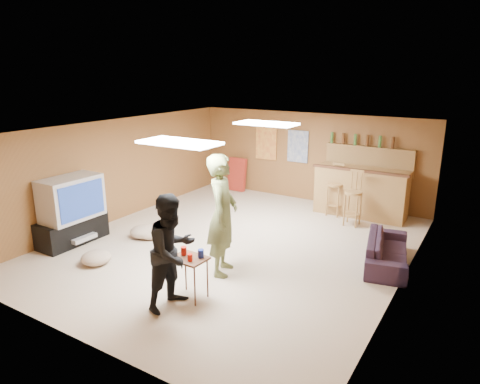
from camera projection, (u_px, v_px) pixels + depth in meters
The scene contains 32 objects.
ground at pixel (234, 245), 8.09m from camera, with size 7.00×7.00×0.00m, color tan.
ceiling at pixel (234, 129), 7.49m from camera, with size 6.00×7.00×0.02m, color silver.
wall_back at pixel (309, 157), 10.66m from camera, with size 6.00×0.02×2.20m, color brown.
wall_front at pixel (72, 259), 4.93m from camera, with size 6.00×0.02×2.20m, color brown.
wall_left at pixel (118, 170), 9.30m from camera, with size 0.02×7.00×2.20m, color brown.
wall_right at pixel (406, 218), 6.28m from camera, with size 0.02×7.00×2.20m, color brown.
tv_stand at pixel (72, 230), 8.17m from camera, with size 0.55×1.30×0.50m, color black.
dvd_box at pixel (81, 237), 8.08m from camera, with size 0.35×0.50×0.08m, color #B2B2B7.
tv_body at pixel (71, 198), 7.95m from camera, with size 0.60×1.10×0.80m, color #B2B2B7.
tv_screen at pixel (82, 201), 7.80m from camera, with size 0.02×0.95×0.65m, color navy.
bar_counter at pixel (361, 192), 9.60m from camera, with size 2.00×0.60×1.10m, color olive.
bar_lip at pixel (359, 171), 9.25m from camera, with size 2.10×0.12×0.05m, color #442415.
bar_shelf at pixel (370, 147), 9.71m from camera, with size 2.00×0.18×0.05m, color olive.
bar_backing at pixel (369, 160), 9.81m from camera, with size 2.00×0.14×0.60m, color olive.
poster_left at pixel (266, 143), 11.16m from camera, with size 0.60×0.03×0.85m, color #BF3F26.
poster_right at pixel (298, 146), 10.71m from camera, with size 0.55×0.03×0.80m, color #334C99.
folding_chair_stack at pixel (237, 174), 11.68m from camera, with size 0.50×0.14×0.90m, color #A0291D.
ceiling_panel_front at pixel (179, 143), 6.27m from camera, with size 1.20×0.60×0.04m, color white.
ceiling_panel_back at pixel (266, 124), 8.48m from camera, with size 1.20×0.60×0.04m, color white.
person_olive at pixel (222, 215), 6.76m from camera, with size 0.72×0.47×1.97m, color #5C663B.
person_black at pixel (172, 252), 5.82m from camera, with size 0.79×0.62×1.63m, color black.
sofa at pixel (387, 251), 7.25m from camera, with size 1.66×0.65×0.49m, color black.
tray_table at pixel (190, 278), 6.15m from camera, with size 0.49×0.39×0.63m, color #442415.
cup_red_near at pixel (184, 251), 6.14m from camera, with size 0.09×0.09×0.12m, color #BA170C.
cup_red_far at pixel (190, 257), 5.95m from camera, with size 0.07×0.07×0.10m, color #BA170C.
cup_blue at pixel (201, 253), 6.05m from camera, with size 0.09×0.09×0.12m, color navy.
bar_stool_left at pixel (335, 191), 9.63m from camera, with size 0.36×0.36×1.15m, color olive, non-canonical shape.
bar_stool_right at pixel (353, 200), 9.00m from camera, with size 0.35×0.35×1.10m, color olive, non-canonical shape.
cushion_near_tv at pixel (144, 231), 8.45m from camera, with size 0.54×0.54×0.24m, color gray.
cushion_mid at pixel (150, 234), 8.40m from camera, with size 0.44×0.44×0.20m, color gray.
cushion_far at pixel (96, 258), 7.29m from camera, with size 0.50×0.50×0.23m, color gray.
bottle_row at pixel (361, 140), 9.75m from camera, with size 1.48×0.08×0.26m, color #3F7233, non-canonical shape.
Camera 1 is at (4.02, -6.34, 3.20)m, focal length 32.00 mm.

